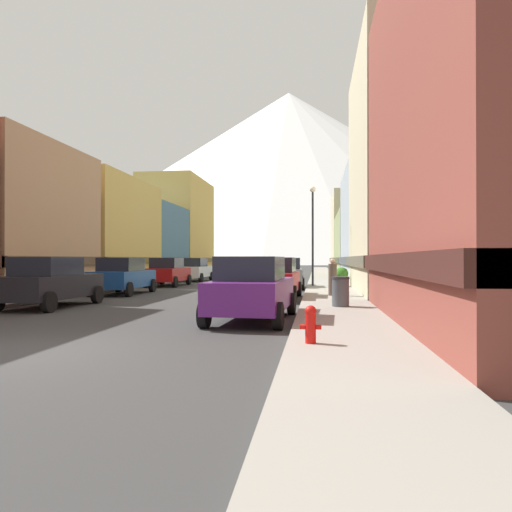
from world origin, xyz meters
The scene contains 26 objects.
ground_plane centered at (0.00, 0.00, 0.00)m, with size 400.00×400.00×0.00m, color #363636.
sidewalk_left centered at (-6.25, 35.00, 0.07)m, with size 2.50×100.00×0.15m, color gray.
sidewalk_right centered at (6.25, 35.00, 0.07)m, with size 2.50×100.00×0.15m, color gray.
storefront_left_2 centered at (-11.16, 25.97, 3.69)m, with size 7.63×11.10×7.67m.
storefront_left_3 centered at (-11.66, 36.06, 3.28)m, with size 8.62×8.92×6.81m.
storefront_left_4 centered at (-10.61, 46.74, 5.31)m, with size 6.52×11.68×10.98m.
storefront_right_1 centered at (10.57, 15.97, 5.68)m, with size 6.44×10.64×11.72m.
storefront_right_2 centered at (11.99, 26.30, 3.77)m, with size 9.27×10.01×7.82m.
storefront_right_3 centered at (12.35, 38.43, 2.90)m, with size 9.99×13.11×6.03m.
storefront_right_4 centered at (11.42, 51.72, 4.61)m, with size 8.13×12.44×9.54m.
car_left_0 centered at (-3.80, 7.87, 0.90)m, with size 2.13×4.43×1.78m.
car_left_1 centered at (-3.80, 14.32, 0.90)m, with size 2.10×4.42×1.78m.
car_left_2 centered at (-3.80, 21.50, 0.90)m, with size 2.10×4.42×1.78m.
car_left_3 centered at (-3.80, 28.29, 0.90)m, with size 2.12×4.43×1.78m.
car_right_0 centered at (3.80, 5.06, 0.90)m, with size 2.25×4.48×1.78m.
car_right_1 centered at (3.80, 12.44, 0.90)m, with size 2.17×4.45×1.78m.
car_right_2 centered at (3.80, 19.86, 0.90)m, with size 2.25×4.48×1.78m.
car_driving_0 centered at (-1.60, 47.64, 0.90)m, with size 2.06×4.40×1.78m.
car_driving_1 centered at (-1.60, 39.38, 0.90)m, with size 2.06×4.40×1.78m.
fire_hydrant_near centered at (5.45, 0.84, 0.53)m, with size 0.40×0.22×0.70m.
trash_bin_right centered at (6.35, 7.96, 0.64)m, with size 0.59×0.59×0.98m.
potted_plant_1 centered at (7.00, 19.74, 0.79)m, with size 0.74×0.74×1.10m.
potted_plant_2 centered at (-7.00, 18.19, 0.53)m, with size 0.45×0.45×0.76m.
pedestrian_0 centered at (6.25, 12.74, 0.87)m, with size 0.36×0.36×1.58m.
streetlamp_right centered at (5.35, 20.38, 3.99)m, with size 0.36×0.36×5.86m.
mountain_backdrop centered at (-9.54, 260.00, 47.13)m, with size 273.22×273.22×94.27m, color silver.
Camera 1 is at (5.56, -8.19, 1.71)m, focal length 33.90 mm.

